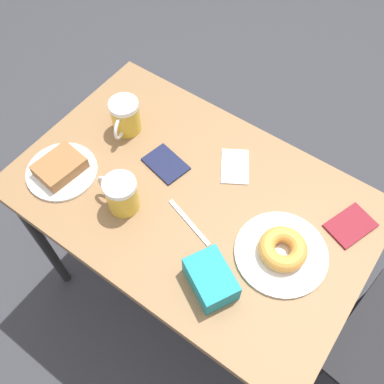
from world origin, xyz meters
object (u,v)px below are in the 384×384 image
object	(u,v)px
plate_with_cake	(61,169)
napkin_folded	(235,166)
passport_near_edge	(166,164)
blue_pouch	(211,279)
beer_mug_left	(125,117)
fork	(189,222)
plate_with_donut	(282,251)
passport_far_edge	(351,225)
beer_mug_center	(121,194)

from	to	relation	value
plate_with_cake	napkin_folded	world-z (taller)	plate_with_cake
passport_near_edge	blue_pouch	world-z (taller)	blue_pouch
beer_mug_left	napkin_folded	distance (m)	0.37
napkin_folded	fork	world-z (taller)	same
plate_with_donut	passport_near_edge	world-z (taller)	plate_with_donut
beer_mug_left	fork	bearing A→B (deg)	65.86
beer_mug_left	napkin_folded	world-z (taller)	beer_mug_left
fork	passport_near_edge	size ratio (longest dim) A/B	1.20
plate_with_cake	passport_far_edge	bearing A→B (deg)	113.24
napkin_folded	plate_with_cake	bearing A→B (deg)	-52.19
beer_mug_left	blue_pouch	world-z (taller)	beer_mug_left
plate_with_cake	passport_near_edge	world-z (taller)	plate_with_cake
beer_mug_left	fork	size ratio (longest dim) A/B	0.75
plate_with_donut	beer_mug_center	bearing A→B (deg)	-74.01
fork	passport_far_edge	xyz separation A→B (m)	(-0.25, 0.36, 0.00)
plate_with_cake	passport_far_edge	distance (m)	0.83
plate_with_cake	beer_mug_left	distance (m)	0.25
plate_with_cake	blue_pouch	size ratio (longest dim) A/B	1.29
beer_mug_left	plate_with_donut	bearing A→B (deg)	81.04
plate_with_donut	fork	distance (m)	0.26
passport_near_edge	beer_mug_left	bearing A→B (deg)	-102.55
blue_pouch	passport_far_edge	bearing A→B (deg)	148.69
fork	passport_far_edge	world-z (taller)	passport_far_edge
plate_with_donut	beer_mug_left	xyz separation A→B (m)	(-0.09, -0.60, 0.04)
beer_mug_left	blue_pouch	bearing A→B (deg)	61.64
napkin_folded	beer_mug_center	bearing A→B (deg)	-32.29
plate_with_donut	fork	bearing A→B (deg)	-75.68
napkin_folded	passport_near_edge	world-z (taller)	passport_near_edge
beer_mug_center	blue_pouch	size ratio (longest dim) A/B	0.81
napkin_folded	passport_near_edge	bearing A→B (deg)	-56.80
napkin_folded	blue_pouch	world-z (taller)	blue_pouch
napkin_folded	blue_pouch	bearing A→B (deg)	22.92
beer_mug_left	passport_near_edge	distance (m)	0.19
passport_near_edge	blue_pouch	size ratio (longest dim) A/B	0.88
plate_with_donut	blue_pouch	bearing A→B (deg)	-30.77
beer_mug_center	passport_far_edge	xyz separation A→B (m)	(-0.31, 0.54, -0.05)
plate_with_donut	passport_far_edge	distance (m)	0.21
beer_mug_left	blue_pouch	size ratio (longest dim) A/B	0.79
beer_mug_left	napkin_folded	bearing A→B (deg)	101.43
blue_pouch	plate_with_cake	bearing A→B (deg)	-93.05
beer_mug_center	napkin_folded	size ratio (longest dim) A/B	0.88
fork	blue_pouch	bearing A→B (deg)	52.64
beer_mug_left	beer_mug_center	bearing A→B (deg)	38.06
napkin_folded	fork	size ratio (longest dim) A/B	0.87
passport_near_edge	plate_with_donut	bearing A→B (deg)	82.63
plate_with_cake	plate_with_donut	size ratio (longest dim) A/B	0.85
napkin_folded	plate_with_donut	bearing A→B (deg)	56.08
plate_with_donut	fork	size ratio (longest dim) A/B	1.43
beer_mug_center	passport_near_edge	distance (m)	0.19
plate_with_cake	fork	xyz separation A→B (m)	(-0.08, 0.40, -0.02)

